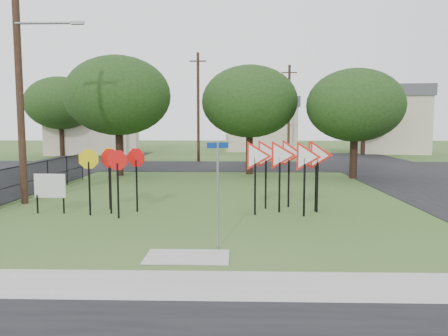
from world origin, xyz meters
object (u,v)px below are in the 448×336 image
Objects in this scene: info_board at (50,187)px; stop_sign_cluster at (112,165)px; street_name_sign at (218,188)px; yield_sign_cluster at (290,159)px.

stop_sign_cluster is at bearing 1.39° from info_board.
street_name_sign is at bearing -48.13° from stop_sign_cluster.
info_board is at bearing -178.61° from stop_sign_cluster.
street_name_sign is 7.51m from info_board.
street_name_sign is 1.92× the size of info_board.
street_name_sign reaches higher than yield_sign_cluster.
stop_sign_cluster is 1.64× the size of info_board.
yield_sign_cluster is 8.59m from info_board.
street_name_sign is 1.17× the size of stop_sign_cluster.
yield_sign_cluster is at bearing 63.74° from street_name_sign.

